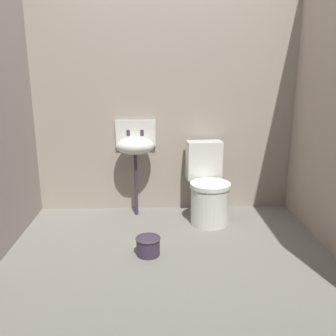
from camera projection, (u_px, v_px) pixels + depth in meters
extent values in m
cube|color=slate|center=(169.00, 265.00, 2.97)|extent=(3.13, 2.77, 0.08)
cube|color=#9E9282|center=(165.00, 94.00, 3.82)|extent=(3.13, 0.10, 2.50)
cylinder|color=silver|center=(210.00, 205.00, 3.64)|extent=(0.42, 0.42, 0.38)
cylinder|color=silver|center=(210.00, 185.00, 3.59)|extent=(0.44, 0.44, 0.04)
cube|color=silver|center=(204.00, 160.00, 3.83)|extent=(0.38, 0.22, 0.40)
cylinder|color=#382E41|center=(136.00, 185.00, 3.82)|extent=(0.04, 0.04, 0.66)
ellipsoid|color=silver|center=(135.00, 146.00, 3.71)|extent=(0.40, 0.32, 0.18)
cube|color=silver|center=(136.00, 133.00, 3.84)|extent=(0.42, 0.04, 0.28)
cylinder|color=#382E41|center=(128.00, 133.00, 3.73)|extent=(0.04, 0.04, 0.06)
cylinder|color=#382E41|center=(142.00, 133.00, 3.74)|extent=(0.04, 0.04, 0.06)
cylinder|color=#382E41|center=(148.00, 247.00, 3.04)|extent=(0.19, 0.19, 0.15)
torus|color=#3F353C|center=(148.00, 238.00, 3.02)|extent=(0.21, 0.21, 0.02)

